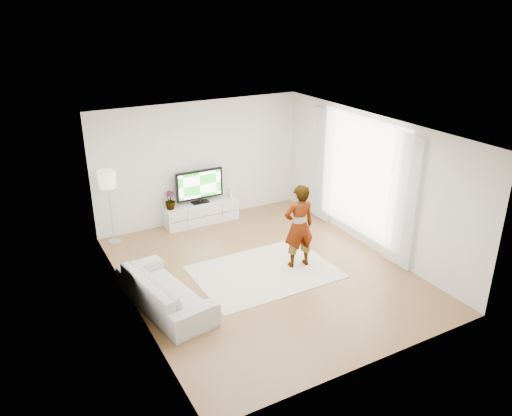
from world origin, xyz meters
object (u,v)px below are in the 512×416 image
rug (265,272)px  floor_lamp (107,183)px  media_console (201,213)px  player (299,226)px  television (200,185)px  sofa (165,290)px

rug → floor_lamp: (-2.21, 2.70, 1.36)m
media_console → player: (0.84, -2.84, 0.61)m
floor_lamp → television: bearing=2.6°
player → media_console: bearing=-65.9°
floor_lamp → media_console: bearing=1.8°
media_console → player: size_ratio=1.04×
player → rug: bearing=1.2°
floor_lamp → sofa: bearing=-86.9°
television → player: (0.84, -2.87, -0.07)m
media_console → player: player is taller
television → rug: size_ratio=0.43×
media_console → floor_lamp: (-2.07, -0.06, 1.12)m
rug → player: 1.10m
media_console → sofa: size_ratio=0.82×
sofa → media_console: bearing=-42.4°
media_console → rug: 2.78m
media_console → rug: bearing=-87.1°
media_console → rug: media_console is taller
television → sofa: (-1.91, -2.98, -0.61)m
sofa → floor_lamp: 3.08m
media_console → television: (0.00, 0.03, 0.67)m
television → player: 2.99m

